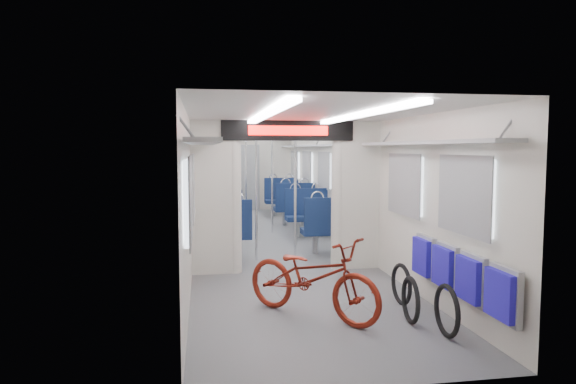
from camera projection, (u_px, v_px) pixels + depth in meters
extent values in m
plane|color=#515456|center=(270.00, 246.00, 9.92)|extent=(12.00, 12.00, 0.00)
cube|color=beige|center=(193.00, 188.00, 9.58)|extent=(0.02, 12.00, 2.30)
cube|color=beige|center=(343.00, 186.00, 10.06)|extent=(0.02, 12.00, 2.30)
cube|color=beige|center=(245.00, 173.00, 15.72)|extent=(2.90, 0.02, 2.30)
cube|color=beige|center=(372.00, 244.00, 3.93)|extent=(2.90, 0.02, 2.30)
cube|color=silver|center=(270.00, 127.00, 9.73)|extent=(2.90, 12.00, 0.02)
cube|color=white|center=(241.00, 128.00, 9.64)|extent=(0.12, 11.40, 0.04)
cube|color=white|center=(298.00, 128.00, 9.82)|extent=(0.12, 11.40, 0.04)
cube|color=beige|center=(213.00, 208.00, 7.69)|extent=(0.65, 0.18, 2.00)
cube|color=beige|center=(358.00, 205.00, 8.06)|extent=(0.65, 0.18, 2.00)
cube|color=beige|center=(287.00, 131.00, 7.77)|extent=(2.90, 0.18, 0.30)
cylinder|color=beige|center=(235.00, 207.00, 7.74)|extent=(0.20, 0.20, 2.00)
cylinder|color=beige|center=(338.00, 205.00, 8.00)|extent=(0.20, 0.20, 2.00)
cube|color=black|center=(288.00, 131.00, 7.67)|extent=(2.00, 0.03, 0.30)
cube|color=#FF0C07|center=(289.00, 131.00, 7.64)|extent=(1.20, 0.02, 0.14)
cube|color=silver|center=(187.00, 200.00, 4.85)|extent=(0.04, 1.00, 0.75)
cube|color=silver|center=(466.00, 195.00, 5.32)|extent=(0.04, 1.00, 0.75)
cube|color=silver|center=(191.00, 187.00, 6.42)|extent=(0.04, 1.00, 0.75)
cube|color=silver|center=(406.00, 184.00, 6.89)|extent=(0.04, 1.00, 0.75)
cube|color=silver|center=(194.00, 176.00, 9.08)|extent=(0.04, 1.00, 0.75)
cube|color=silver|center=(349.00, 175.00, 9.54)|extent=(0.04, 1.00, 0.75)
cube|color=silver|center=(196.00, 171.00, 10.94)|extent=(0.04, 1.00, 0.75)
cube|color=silver|center=(325.00, 170.00, 11.41)|extent=(0.04, 1.00, 0.75)
cube|color=silver|center=(197.00, 168.00, 12.81)|extent=(0.04, 1.00, 0.75)
cube|color=silver|center=(308.00, 167.00, 13.28)|extent=(0.04, 1.00, 0.75)
cube|color=silver|center=(197.00, 166.00, 14.58)|extent=(0.04, 1.00, 0.75)
cube|color=silver|center=(295.00, 165.00, 15.05)|extent=(0.04, 1.00, 0.75)
cube|color=gray|center=(203.00, 142.00, 5.62)|extent=(0.30, 3.60, 0.04)
cube|color=gray|center=(421.00, 143.00, 6.03)|extent=(0.30, 3.60, 0.04)
cube|color=gray|center=(202.00, 146.00, 11.51)|extent=(0.30, 7.60, 0.04)
cube|color=gray|center=(313.00, 146.00, 11.93)|extent=(0.30, 7.60, 0.04)
cube|color=gray|center=(245.00, 178.00, 15.67)|extent=(0.90, 0.05, 2.00)
imported|color=maroon|center=(312.00, 277.00, 5.70)|extent=(1.63, 1.68, 0.91)
cube|color=gray|center=(505.00, 295.00, 4.58)|extent=(0.06, 0.45, 0.51)
cube|color=#1F11A1|center=(499.00, 295.00, 4.57)|extent=(0.06, 0.41, 0.43)
cube|color=gray|center=(473.00, 279.00, 5.12)|extent=(0.06, 0.45, 0.51)
cube|color=#1F11A1|center=(468.00, 279.00, 5.11)|extent=(0.06, 0.41, 0.43)
cube|color=gray|center=(447.00, 267.00, 5.66)|extent=(0.06, 0.45, 0.51)
cube|color=#1F11A1|center=(442.00, 267.00, 5.65)|extent=(0.06, 0.41, 0.43)
cube|color=gray|center=(426.00, 256.00, 6.20)|extent=(0.06, 0.45, 0.51)
cube|color=#1F11A1|center=(421.00, 257.00, 6.19)|extent=(0.06, 0.41, 0.43)
torus|color=black|center=(447.00, 313.00, 5.11)|extent=(0.07, 0.54, 0.54)
torus|color=black|center=(410.00, 302.00, 5.51)|extent=(0.09, 0.52, 0.52)
torus|color=black|center=(401.00, 286.00, 6.16)|extent=(0.08, 0.51, 0.51)
cube|color=#0E1C40|center=(237.00, 235.00, 8.79)|extent=(0.47, 0.44, 0.10)
cylinder|color=gray|center=(237.00, 248.00, 8.80)|extent=(0.10, 0.10, 0.35)
cube|color=#0E1C40|center=(238.00, 217.00, 8.58)|extent=(0.47, 0.08, 0.58)
torus|color=silver|center=(238.00, 200.00, 8.56)|extent=(0.24, 0.03, 0.24)
cube|color=#0E1C40|center=(231.00, 221.00, 10.54)|extent=(0.47, 0.44, 0.10)
cylinder|color=gray|center=(232.00, 232.00, 10.56)|extent=(0.10, 0.10, 0.35)
cube|color=#0E1C40|center=(231.00, 204.00, 10.69)|extent=(0.47, 0.08, 0.58)
torus|color=silver|center=(231.00, 190.00, 10.67)|extent=(0.24, 0.03, 0.24)
cube|color=#0E1C40|center=(210.00, 236.00, 8.71)|extent=(0.47, 0.44, 0.10)
cylinder|color=gray|center=(210.00, 249.00, 8.73)|extent=(0.10, 0.10, 0.35)
cube|color=#0E1C40|center=(210.00, 218.00, 8.50)|extent=(0.47, 0.08, 0.58)
torus|color=silver|center=(209.00, 200.00, 8.48)|extent=(0.24, 0.03, 0.24)
cube|color=#0E1C40|center=(208.00, 221.00, 10.47)|extent=(0.47, 0.44, 0.10)
cylinder|color=gray|center=(208.00, 232.00, 10.49)|extent=(0.10, 0.10, 0.35)
cube|color=#0E1C40|center=(208.00, 204.00, 10.61)|extent=(0.47, 0.08, 0.58)
torus|color=silver|center=(208.00, 190.00, 10.59)|extent=(0.24, 0.03, 0.24)
cube|color=#0E1C40|center=(315.00, 232.00, 9.18)|extent=(0.47, 0.44, 0.10)
cylinder|color=gray|center=(315.00, 244.00, 9.20)|extent=(0.10, 0.10, 0.35)
cube|color=#0E1C40|center=(317.00, 214.00, 8.97)|extent=(0.47, 0.08, 0.57)
torus|color=silver|center=(317.00, 198.00, 8.95)|extent=(0.24, 0.03, 0.24)
cube|color=#0E1C40|center=(297.00, 218.00, 10.92)|extent=(0.47, 0.44, 0.10)
cylinder|color=gray|center=(297.00, 229.00, 10.94)|extent=(0.10, 0.10, 0.35)
cube|color=#0E1C40|center=(295.00, 202.00, 11.07)|extent=(0.47, 0.08, 0.57)
torus|color=silver|center=(296.00, 188.00, 11.04)|extent=(0.24, 0.03, 0.24)
cube|color=#0E1C40|center=(340.00, 231.00, 9.25)|extent=(0.47, 0.44, 0.10)
cylinder|color=gray|center=(340.00, 243.00, 9.27)|extent=(0.10, 0.10, 0.35)
cube|color=#0E1C40|center=(343.00, 214.00, 9.05)|extent=(0.47, 0.08, 0.57)
torus|color=silver|center=(343.00, 197.00, 9.03)|extent=(0.24, 0.03, 0.24)
cube|color=#0E1C40|center=(318.00, 218.00, 11.00)|extent=(0.47, 0.44, 0.10)
cylinder|color=gray|center=(318.00, 228.00, 11.02)|extent=(0.10, 0.10, 0.35)
cube|color=#0E1C40|center=(317.00, 201.00, 11.15)|extent=(0.47, 0.08, 0.57)
torus|color=silver|center=(317.00, 188.00, 11.12)|extent=(0.24, 0.03, 0.24)
cube|color=#0E1C40|center=(228.00, 211.00, 12.16)|extent=(0.43, 0.40, 0.10)
cylinder|color=gray|center=(228.00, 221.00, 12.18)|extent=(0.10, 0.10, 0.35)
cube|color=#0E1C40|center=(228.00, 199.00, 11.98)|extent=(0.43, 0.08, 0.52)
torus|color=silver|center=(228.00, 188.00, 11.96)|extent=(0.22, 0.03, 0.22)
cube|color=#0E1C40|center=(225.00, 204.00, 13.75)|extent=(0.43, 0.40, 0.10)
cylinder|color=gray|center=(225.00, 212.00, 13.77)|extent=(0.10, 0.10, 0.35)
cube|color=#0E1C40|center=(224.00, 192.00, 13.88)|extent=(0.43, 0.08, 0.52)
torus|color=silver|center=(224.00, 182.00, 13.86)|extent=(0.22, 0.03, 0.22)
cube|color=#0E1C40|center=(208.00, 212.00, 12.09)|extent=(0.43, 0.40, 0.10)
cylinder|color=gray|center=(208.00, 221.00, 12.11)|extent=(0.10, 0.10, 0.35)
cube|color=#0E1C40|center=(207.00, 199.00, 11.90)|extent=(0.43, 0.08, 0.52)
torus|color=silver|center=(207.00, 188.00, 11.88)|extent=(0.22, 0.03, 0.22)
cube|color=#0E1C40|center=(207.00, 204.00, 13.67)|extent=(0.43, 0.40, 0.10)
cylinder|color=gray|center=(207.00, 213.00, 13.69)|extent=(0.10, 0.10, 0.35)
cube|color=#0E1C40|center=(207.00, 192.00, 13.80)|extent=(0.43, 0.08, 0.52)
torus|color=silver|center=(207.00, 183.00, 13.78)|extent=(0.22, 0.03, 0.22)
cube|color=#0E1C40|center=(284.00, 209.00, 12.58)|extent=(0.49, 0.46, 0.10)
cylinder|color=gray|center=(284.00, 218.00, 12.60)|extent=(0.10, 0.10, 0.35)
cube|color=#0E1C40|center=(286.00, 196.00, 12.37)|extent=(0.49, 0.09, 0.60)
torus|color=silver|center=(286.00, 183.00, 12.34)|extent=(0.25, 0.03, 0.25)
cube|color=#0E1C40|center=(274.00, 201.00, 14.41)|extent=(0.49, 0.46, 0.10)
cylinder|color=gray|center=(274.00, 209.00, 14.43)|extent=(0.10, 0.10, 0.35)
cube|color=#0E1C40|center=(273.00, 188.00, 14.57)|extent=(0.49, 0.09, 0.60)
torus|color=silver|center=(273.00, 178.00, 14.54)|extent=(0.25, 0.03, 0.25)
cube|color=#0E1C40|center=(303.00, 209.00, 12.66)|extent=(0.49, 0.46, 0.10)
cylinder|color=gray|center=(303.00, 218.00, 12.68)|extent=(0.10, 0.10, 0.35)
cube|color=#0E1C40|center=(305.00, 195.00, 12.44)|extent=(0.49, 0.09, 0.60)
torus|color=silver|center=(305.00, 183.00, 12.42)|extent=(0.25, 0.03, 0.25)
cube|color=#0E1C40|center=(290.00, 201.00, 14.49)|extent=(0.49, 0.46, 0.10)
cylinder|color=gray|center=(290.00, 209.00, 14.51)|extent=(0.10, 0.10, 0.35)
cube|color=#0E1C40|center=(289.00, 188.00, 14.65)|extent=(0.49, 0.09, 0.60)
torus|color=silver|center=(289.00, 178.00, 14.62)|extent=(0.25, 0.03, 0.25)
cylinder|color=silver|center=(256.00, 193.00, 8.55)|extent=(0.04, 0.04, 2.30)
cylinder|color=silver|center=(295.00, 192.00, 8.70)|extent=(0.05, 0.05, 2.30)
cylinder|color=silver|center=(246.00, 181.00, 11.54)|extent=(0.04, 0.04, 2.30)
cylinder|color=silver|center=(272.00, 182.00, 11.40)|extent=(0.04, 0.04, 2.30)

